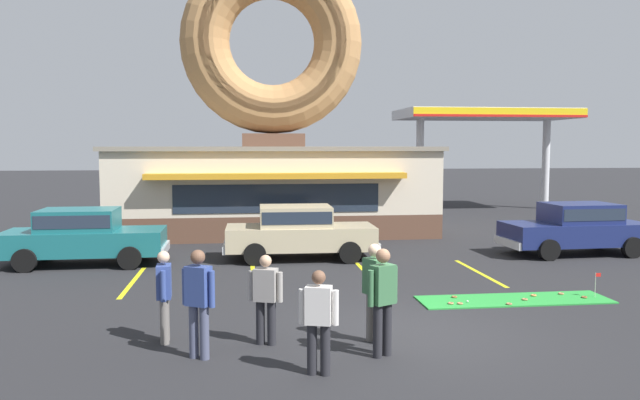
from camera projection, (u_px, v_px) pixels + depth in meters
ground_plane at (411, 333)px, 11.30m from camera, size 160.00×160.00×0.00m
donut_shop_building at (273, 137)px, 24.54m from camera, size 12.30×6.75×10.96m
putting_mat at (514, 300)px, 13.66m from camera, size 4.22×1.13×0.03m
mini_donut_near_left at (561, 294)px, 14.09m from camera, size 0.13×0.13×0.04m
mini_donut_near_right at (525, 299)px, 13.56m from camera, size 0.13×0.13×0.04m
mini_donut_mid_left at (460, 303)px, 13.21m from camera, size 0.13×0.13×0.04m
mini_donut_mid_centre at (509, 304)px, 13.17m from camera, size 0.13×0.13×0.04m
mini_donut_mid_right at (454, 297)px, 13.79m from camera, size 0.13×0.13×0.04m
mini_donut_far_left at (451, 303)px, 13.23m from camera, size 0.13×0.13×0.04m
mini_donut_far_centre at (534, 295)px, 13.93m from camera, size 0.13×0.13×0.04m
mini_donut_far_right at (584, 297)px, 13.76m from camera, size 0.13×0.13×0.04m
golf_ball at (468, 301)px, 13.38m from camera, size 0.04×0.04×0.04m
putting_flag_pin at (597, 279)px, 13.81m from camera, size 0.13×0.01×0.55m
car_champagne at (299, 230)px, 18.61m from camera, size 4.59×2.04×1.60m
car_navy at (577, 227)px, 19.44m from camera, size 4.62×2.11×1.60m
car_teal at (83, 235)px, 17.69m from camera, size 4.58×2.03×1.60m
pedestrian_blue_sweater_man at (199, 298)px, 9.85m from camera, size 0.53×0.40×1.75m
pedestrian_hooded_kid at (319, 318)px, 9.15m from camera, size 0.58×0.34×1.57m
pedestrian_leather_jacket_man at (374, 288)px, 10.67m from camera, size 0.39×0.54×1.72m
pedestrian_clipboard_woman at (164, 292)px, 10.67m from camera, size 0.26×0.59×1.59m
pedestrian_beanie_man at (266, 296)px, 10.56m from camera, size 0.57×0.36×1.54m
pedestrian_crossing_woman at (383, 297)px, 9.95m from camera, size 0.54×0.39×1.75m
trash_bin at (97, 231)px, 21.19m from camera, size 0.57×0.57×0.97m
gas_station_canopy at (485, 118)px, 32.95m from camera, size 9.00×4.46×5.30m
parking_stripe_far_left at (133, 282)px, 15.53m from camera, size 0.12×3.60×0.01m
parking_stripe_left at (254, 279)px, 15.90m from camera, size 0.12×3.60×0.01m
parking_stripe_mid_left at (369, 276)px, 16.27m from camera, size 0.12×3.60×0.01m
parking_stripe_centre at (479, 273)px, 16.65m from camera, size 0.12×3.60×0.01m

